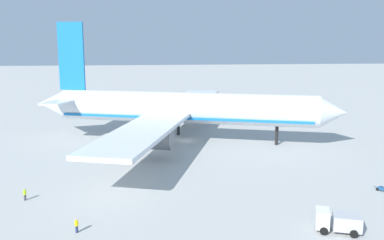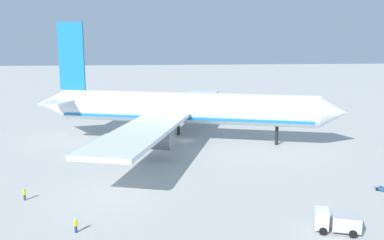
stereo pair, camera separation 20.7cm
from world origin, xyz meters
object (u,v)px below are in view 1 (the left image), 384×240
at_px(baggage_cart_2, 305,101).
at_px(ground_worker_1, 25,194).
at_px(service_truck_3, 338,221).
at_px(ground_worker_2, 77,226).
at_px(airliner, 179,109).
at_px(baggage_cart_0, 220,107).
at_px(traffic_cone_0, 90,113).

distance_m(baggage_cart_2, ground_worker_1, 111.60).
xyz_separation_m(service_truck_3, ground_worker_2, (-29.31, 3.16, -0.46)).
xyz_separation_m(airliner, baggage_cart_0, (16.88, 44.39, -6.78)).
bearing_deg(baggage_cart_2, ground_worker_2, -123.60).
bearing_deg(baggage_cart_2, traffic_cone_0, -168.57).
relative_size(ground_worker_1, ground_worker_2, 1.01).
bearing_deg(baggage_cart_0, traffic_cone_0, -170.23).
relative_size(ground_worker_1, traffic_cone_0, 3.04).
xyz_separation_m(ground_worker_2, traffic_cone_0, (-7.99, 81.51, -0.57)).
bearing_deg(service_truck_3, baggage_cart_2, 70.82).
bearing_deg(traffic_cone_0, baggage_cart_2, 11.43).
height_order(airliner, baggage_cart_0, airliner).
xyz_separation_m(service_truck_3, ground_worker_1, (-37.77, 14.15, -0.46)).
relative_size(airliner, ground_worker_2, 46.26).
bearing_deg(airliner, ground_worker_2, -109.26).
relative_size(baggage_cart_0, traffic_cone_0, 5.95).
bearing_deg(ground_worker_1, service_truck_3, -20.53).
bearing_deg(traffic_cone_0, airliner, -58.02).
distance_m(ground_worker_1, ground_worker_2, 13.87).
distance_m(airliner, ground_worker_2, 47.08).
distance_m(baggage_cart_0, traffic_cone_0, 40.86).
height_order(service_truck_3, ground_worker_2, service_truck_3).
relative_size(airliner, ground_worker_1, 46.01).
bearing_deg(baggage_cart_2, service_truck_3, -109.18).
relative_size(baggage_cart_2, ground_worker_1, 1.75).
relative_size(service_truck_3, traffic_cone_0, 9.91).
bearing_deg(airliner, ground_worker_1, -125.81).
height_order(service_truck_3, baggage_cart_2, service_truck_3).
distance_m(ground_worker_1, traffic_cone_0, 70.52).
height_order(airliner, service_truck_3, airliner).
height_order(airliner, baggage_cart_2, airliner).
bearing_deg(ground_worker_2, service_truck_3, -6.15).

